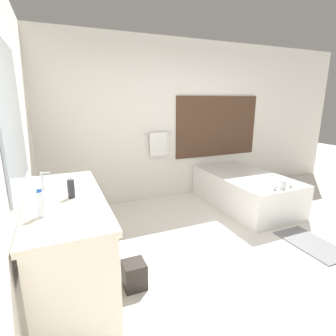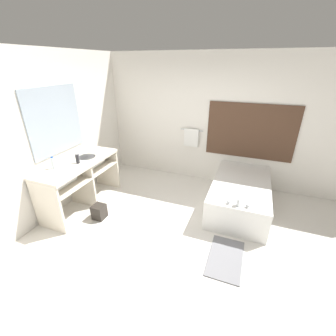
{
  "view_description": "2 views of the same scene",
  "coord_description": "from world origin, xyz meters",
  "px_view_note": "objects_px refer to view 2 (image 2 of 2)",
  "views": [
    {
      "loc": [
        -1.89,
        -1.97,
        1.71
      ],
      "look_at": [
        -0.57,
        1.11,
        0.84
      ],
      "focal_mm": 28.0,
      "sensor_mm": 36.0,
      "label": 1
    },
    {
      "loc": [
        0.92,
        -2.47,
        2.49
      ],
      "look_at": [
        -0.39,
        0.94,
        0.76
      ],
      "focal_mm": 24.0,
      "sensor_mm": 36.0,
      "label": 2
    }
  ],
  "objects_px": {
    "water_bottle_1": "(53,163)",
    "waste_bin": "(99,212)",
    "bathtub": "(240,194)",
    "soap_dispenser": "(77,159)"
  },
  "relations": [
    {
      "from": "water_bottle_1",
      "to": "waste_bin",
      "type": "xyz_separation_m",
      "value": [
        0.69,
        0.1,
        -0.86
      ]
    },
    {
      "from": "bathtub",
      "to": "soap_dispenser",
      "type": "relative_size",
      "value": 9.24
    },
    {
      "from": "bathtub",
      "to": "waste_bin",
      "type": "height_order",
      "value": "bathtub"
    },
    {
      "from": "bathtub",
      "to": "waste_bin",
      "type": "relative_size",
      "value": 6.92
    },
    {
      "from": "bathtub",
      "to": "soap_dispenser",
      "type": "xyz_separation_m",
      "value": [
        -2.71,
        -1.01,
        0.69
      ]
    },
    {
      "from": "water_bottle_1",
      "to": "soap_dispenser",
      "type": "distance_m",
      "value": 0.38
    },
    {
      "from": "waste_bin",
      "to": "bathtub",
      "type": "bearing_deg",
      "value": 28.42
    },
    {
      "from": "soap_dispenser",
      "to": "waste_bin",
      "type": "relative_size",
      "value": 0.75
    },
    {
      "from": "soap_dispenser",
      "to": "waste_bin",
      "type": "bearing_deg",
      "value": -23.87
    },
    {
      "from": "water_bottle_1",
      "to": "waste_bin",
      "type": "height_order",
      "value": "water_bottle_1"
    }
  ]
}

